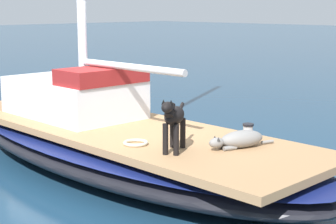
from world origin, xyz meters
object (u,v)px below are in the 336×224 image
Objects in this scene: dog_grey at (239,139)px; deck_winch at (248,132)px; dog_black at (173,118)px; coiled_rope at (136,143)px; sailboat_main at (121,147)px.

dog_grey is 0.50m from deck_winch.
deck_winch is (1.19, -0.25, -0.32)m from dog_black.
coiled_rope is (-0.08, 0.60, -0.40)m from dog_black.
coiled_rope is (-0.58, -0.98, 0.35)m from sailboat_main.
deck_winch reaches higher than sailboat_main.
deck_winch is 0.65× the size of coiled_rope.
coiled_rope is at bearing -120.47° from sailboat_main.
sailboat_main is at bearing 110.60° from deck_winch.
dog_black reaches higher than dog_grey.
sailboat_main is at bearing 96.55° from dog_grey.
dog_black reaches higher than sailboat_main.
dog_black is (-0.50, -1.59, 0.75)m from sailboat_main.
sailboat_main is 1.82m from dog_black.
dog_grey is at bearing -31.47° from dog_black.
dog_grey is 1.33m from coiled_rope.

